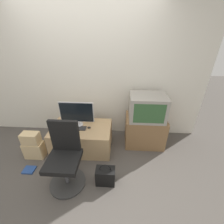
% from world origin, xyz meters
% --- Properties ---
extents(ground_plane, '(12.00, 12.00, 0.00)m').
position_xyz_m(ground_plane, '(0.00, 0.00, 0.00)').
color(ground_plane, '#4C4742').
extents(wall_back, '(4.40, 0.05, 2.60)m').
position_xyz_m(wall_back, '(0.00, 1.32, 1.30)').
color(wall_back, silver).
rests_on(wall_back, ground_plane).
extents(desk, '(1.06, 0.65, 0.47)m').
position_xyz_m(desk, '(-0.07, 0.73, 0.23)').
color(desk, tan).
rests_on(desk, ground_plane).
extents(side_stand, '(0.73, 0.51, 0.58)m').
position_xyz_m(side_stand, '(1.10, 0.95, 0.29)').
color(side_stand, olive).
rests_on(side_stand, ground_plane).
extents(main_monitor, '(0.60, 0.18, 0.46)m').
position_xyz_m(main_monitor, '(-0.14, 0.80, 0.70)').
color(main_monitor, silver).
rests_on(main_monitor, desk).
extents(keyboard, '(0.30, 0.12, 0.01)m').
position_xyz_m(keyboard, '(-0.12, 0.69, 0.47)').
color(keyboard, '#2D2D2D').
rests_on(keyboard, desk).
extents(mouse, '(0.06, 0.04, 0.03)m').
position_xyz_m(mouse, '(0.08, 0.71, 0.48)').
color(mouse, black).
rests_on(mouse, desk).
extents(crt_tv, '(0.62, 0.49, 0.45)m').
position_xyz_m(crt_tv, '(1.09, 0.93, 0.80)').
color(crt_tv, gray).
rests_on(crt_tv, side_stand).
extents(office_chair, '(0.51, 0.51, 0.97)m').
position_xyz_m(office_chair, '(-0.12, 0.01, 0.42)').
color(office_chair, '#333333').
rests_on(office_chair, ground_plane).
extents(cardboard_box_lower, '(0.33, 0.18, 0.30)m').
position_xyz_m(cardboard_box_lower, '(-0.86, 0.45, 0.15)').
color(cardboard_box_lower, '#D1B27F').
rests_on(cardboard_box_lower, ground_plane).
extents(cardboard_box_upper, '(0.28, 0.16, 0.20)m').
position_xyz_m(cardboard_box_upper, '(-0.86, 0.45, 0.40)').
color(cardboard_box_upper, '#D1B27F').
rests_on(cardboard_box_upper, cardboard_box_lower).
extents(handbag, '(0.28, 0.17, 0.37)m').
position_xyz_m(handbag, '(0.43, 0.01, 0.14)').
color(handbag, black).
rests_on(handbag, ground_plane).
extents(book, '(0.18, 0.15, 0.02)m').
position_xyz_m(book, '(-0.82, 0.14, 0.01)').
color(book, navy).
rests_on(book, ground_plane).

